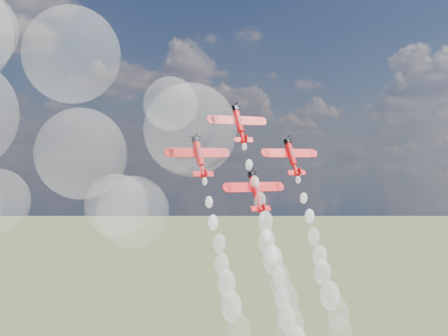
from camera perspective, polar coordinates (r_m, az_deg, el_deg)
name	(u,v)px	position (r m, az deg, el deg)	size (l,w,h in m)	color
plane_lead	(239,123)	(146.89, 1.37, 4.14)	(13.83, 6.93, 9.17)	red
plane_left	(199,156)	(137.49, -2.30, 1.13)	(13.83, 6.93, 9.17)	red
plane_right	(291,156)	(150.01, 6.19, 1.11)	(13.83, 6.93, 9.17)	red
plane_slot	(256,190)	(140.27, 2.92, -2.04)	(13.83, 6.93, 9.17)	red
smoke_trail_lead	(280,284)	(134.58, 5.15, -10.53)	(5.18, 21.71, 40.51)	white
smoke_trail_left	(238,334)	(126.91, 1.25, -14.93)	(5.25, 21.95, 40.60)	white
smoke_trail_right	(336,317)	(140.52, 10.19, -13.29)	(5.48, 20.90, 40.25)	white
drifted_smoke_cloud	(65,118)	(132.78, -14.36, 4.44)	(67.88, 37.68, 53.11)	white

